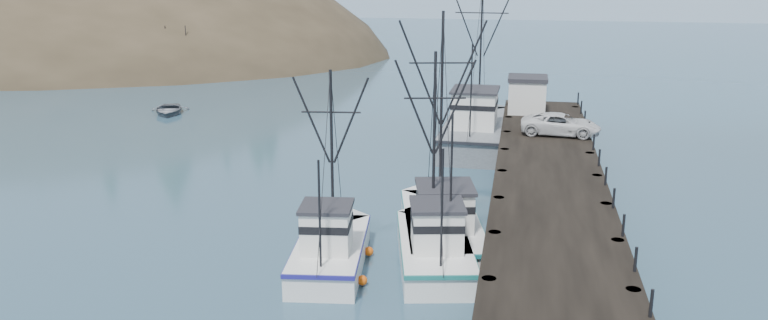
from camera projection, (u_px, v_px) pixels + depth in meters
The scene contains 12 objects.
ground at pixel (196, 313), 29.59m from camera, with size 400.00×400.00×0.00m, color #2A495E.
pier at pixel (549, 178), 41.87m from camera, with size 6.00×44.00×2.00m.
distant_ridge at pixel (516, 14), 189.17m from camera, with size 360.00×40.00×26.00m, color #9EB2C6.
distant_ridge_far at pixel (338, 8), 212.23m from camera, with size 180.00×25.00×18.00m, color silver.
moored_sailboats at pixel (132, 71), 90.57m from camera, with size 19.16×10.79×6.35m.
trawler_near at pixel (434, 246), 34.36m from camera, with size 4.70×9.67×9.97m.
trawler_mid at pixel (331, 248), 34.09m from camera, with size 3.88×9.03×9.22m.
trawler_far at pixel (441, 224), 37.19m from camera, with size 5.49×11.33×11.52m.
work_vessel at pixel (476, 129), 56.02m from camera, with size 4.78×14.99×12.64m.
pier_shed at pixel (527, 94), 57.87m from camera, with size 3.00×3.20×2.80m.
pickup_truck at pixel (561, 124), 50.51m from camera, with size 2.44×5.29×1.47m, color silver.
motorboat at pixel (169, 114), 67.64m from camera, with size 3.51×4.92×1.02m, color slate.
Camera 1 is at (12.26, -25.17, 13.59)m, focal length 35.00 mm.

